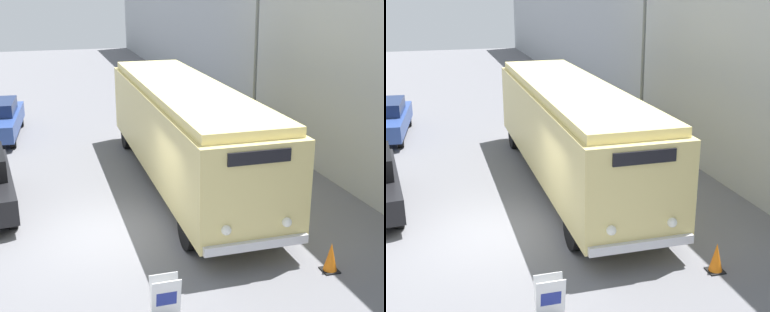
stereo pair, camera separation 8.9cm
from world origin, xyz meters
TOP-DOWN VIEW (x-y plane):
  - ground_plane at (0.00, 0.00)m, footprint 80.00×80.00m
  - building_wall_right at (7.49, 10.00)m, footprint 0.30×60.00m
  - vintage_bus at (2.83, 2.93)m, footprint 2.53×11.40m
  - sign_board at (0.56, -3.79)m, footprint 0.56×0.32m
  - streetlamp at (6.16, 5.43)m, footprint 0.36×0.36m
  - traffic_cone at (4.40, -3.17)m, footprint 0.36×0.36m

SIDE VIEW (x-z plane):
  - ground_plane at x=0.00m, z-range 0.00..0.00m
  - traffic_cone at x=4.40m, z-range -0.01..0.67m
  - sign_board at x=0.56m, z-range -0.01..0.82m
  - vintage_bus at x=2.83m, z-range 0.23..3.34m
  - building_wall_right at x=7.49m, z-range 0.00..7.87m
  - streetlamp at x=6.16m, z-range 0.93..7.00m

